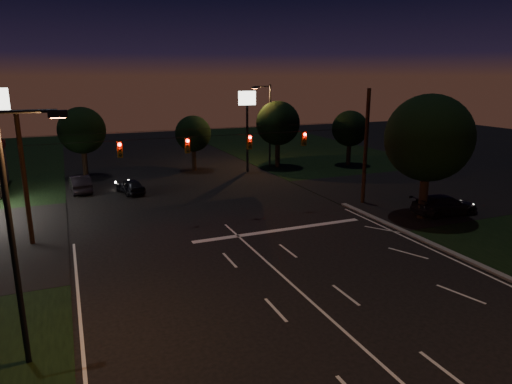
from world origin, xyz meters
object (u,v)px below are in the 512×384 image
tree_right_near (427,139)px  car_oncoming_b (80,183)px  car_cross (445,205)px  utility_pole_right (362,203)px  car_oncoming_a (130,186)px

tree_right_near → car_oncoming_b: 28.72m
tree_right_near → car_cross: tree_right_near is taller
utility_pole_right → tree_right_near: size_ratio=1.03×
tree_right_near → car_oncoming_a: size_ratio=2.31×
car_oncoming_b → car_oncoming_a: bearing=145.7°
utility_pole_right → car_cross: (3.61, -5.00, 0.73)m
utility_pole_right → car_oncoming_a: size_ratio=2.38×
utility_pole_right → car_oncoming_b: size_ratio=1.99×
utility_pole_right → car_oncoming_a: 19.68m
car_oncoming_a → car_cross: (20.38, -15.29, 0.09)m
tree_right_near → car_oncoming_a: tree_right_near is taller
utility_pole_right → tree_right_near: bearing=-72.5°
utility_pole_right → car_oncoming_b: (-20.76, 12.59, 0.75)m
utility_pole_right → tree_right_near: tree_right_near is taller
tree_right_near → car_oncoming_a: bearing=140.4°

